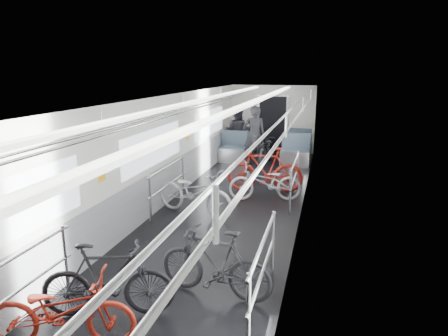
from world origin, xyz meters
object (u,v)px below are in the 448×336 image
at_px(person_standing, 254,136).
at_px(bike_left_mid, 108,280).
at_px(bike_right_mid, 265,182).
at_px(bike_right_far, 265,170).
at_px(person_seated, 237,132).
at_px(bike_left_near, 62,311).
at_px(bike_left_far, 195,192).
at_px(bike_aisle, 267,150).
at_px(bike_right_near, 215,262).

bearing_deg(person_standing, bike_left_mid, 76.88).
height_order(bike_right_mid, bike_right_far, bike_right_far).
bearing_deg(person_seated, bike_left_near, 104.21).
bearing_deg(bike_left_far, bike_right_mid, -29.39).
xyz_separation_m(bike_left_mid, person_seated, (-0.55, 9.44, 0.37)).
bearing_deg(person_standing, person_seated, -64.90).
bearing_deg(bike_left_near, person_standing, -18.32).
height_order(bike_aisle, person_seated, person_seated).
xyz_separation_m(bike_aisle, person_seated, (-1.20, 1.07, 0.35)).
xyz_separation_m(bike_left_near, bike_right_near, (1.33, 1.37, 0.06)).
relative_size(bike_right_near, person_seated, 0.93).
distance_m(bike_right_near, bike_aisle, 7.61).
bearing_deg(bike_right_far, person_seated, -164.53).
bearing_deg(bike_right_near, bike_left_mid, -47.94).
height_order(bike_right_mid, bike_aisle, bike_aisle).
relative_size(bike_right_far, bike_aisle, 0.97).
relative_size(bike_left_far, person_standing, 0.97).
height_order(bike_left_far, person_seated, person_seated).
height_order(bike_right_near, bike_aisle, bike_aisle).
relative_size(bike_left_near, bike_aisle, 0.83).
height_order(bike_right_near, bike_right_mid, bike_right_near).
bearing_deg(person_seated, bike_right_far, 124.36).
height_order(bike_left_near, bike_right_mid, bike_right_mid).
height_order(bike_left_far, bike_right_mid, bike_left_far).
distance_m(bike_left_near, bike_right_near, 1.91).
distance_m(bike_left_near, bike_left_mid, 0.64).
bearing_deg(person_seated, bike_left_far, 106.35).
distance_m(bike_left_mid, bike_right_near, 1.36).
relative_size(bike_left_near, bike_right_mid, 0.96).
xyz_separation_m(bike_right_mid, bike_aisle, (-0.49, 3.47, 0.07)).
bearing_deg(bike_left_far, bike_right_far, -14.87).
height_order(bike_left_far, person_standing, person_standing).
height_order(bike_left_mid, bike_left_far, bike_left_mid).
distance_m(bike_right_mid, bike_aisle, 3.50).
distance_m(bike_right_mid, bike_right_far, 0.70).
bearing_deg(bike_aisle, bike_left_far, -96.73).
height_order(bike_left_mid, bike_right_mid, bike_left_mid).
xyz_separation_m(bike_left_near, bike_aisle, (0.85, 8.96, 0.08)).
relative_size(bike_left_near, person_seated, 0.94).
relative_size(bike_aisle, person_seated, 1.12).
bearing_deg(bike_right_mid, bike_right_near, -14.74).
distance_m(bike_left_near, person_seated, 10.05).
bearing_deg(bike_left_far, person_standing, 11.27).
xyz_separation_m(person_standing, person_seated, (-0.80, 1.07, -0.08)).
bearing_deg(bike_left_near, person_seated, -13.47).
bearing_deg(bike_left_near, bike_left_mid, -33.98).
relative_size(bike_left_near, bike_left_mid, 0.99).
bearing_deg(bike_right_mid, bike_left_near, -28.22).
relative_size(bike_right_near, person_standing, 0.85).
height_order(bike_right_near, person_standing, person_standing).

